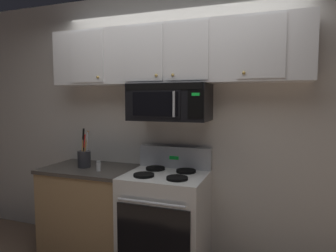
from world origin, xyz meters
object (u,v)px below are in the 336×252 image
stove_range (166,219)px  over_range_microwave (170,102)px  utensil_crock_charcoal (84,157)px  salt_shaker (98,166)px

stove_range → over_range_microwave: bearing=90.1°
stove_range → utensil_crock_charcoal: bearing=-179.1°
stove_range → over_range_microwave: over_range_microwave is taller
stove_range → salt_shaker: stove_range is taller
utensil_crock_charcoal → salt_shaker: bearing=-21.5°
over_range_microwave → salt_shaker: bearing=-161.7°
stove_range → over_range_microwave: (-0.00, 0.12, 1.11)m
salt_shaker → utensil_crock_charcoal: bearing=158.5°
utensil_crock_charcoal → salt_shaker: size_ratio=4.08×
utensil_crock_charcoal → salt_shaker: utensil_crock_charcoal is taller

